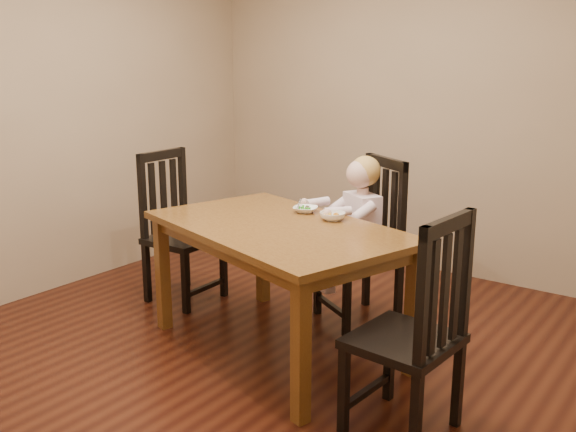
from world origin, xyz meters
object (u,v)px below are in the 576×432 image
Objects in this scene: bowl_peas at (305,210)px; dining_table at (278,240)px; bowl_veg at (333,216)px; chair_right at (415,332)px; toddler at (359,223)px; chair_left at (178,230)px; chair_child at (366,244)px.

dining_table is at bearing -83.23° from bowl_peas.
bowl_peas is 0.98× the size of bowl_veg.
bowl_peas is at bearing 61.75° from chair_right.
bowl_veg is at bearing 125.90° from toddler.
chair_right is 1.83× the size of toddler.
chair_left is at bearing -179.53° from bowl_veg.
dining_table is 11.73× the size of bowl_peas.
bowl_peas is (1.08, 0.08, 0.29)m from chair_left.
dining_table is 1.63× the size of chair_left.
toddler is 3.90× the size of bowl_peas.
toddler is (-0.90, 1.04, 0.16)m from chair_right.
chair_left is 1.36m from bowl_veg.
bowl_peas is at bearing 165.05° from bowl_veg.
chair_left reaches higher than dining_table.
chair_child reaches higher than bowl_peas.
chair_right reaches higher than toddler.
bowl_veg is (1.33, 0.01, 0.30)m from chair_left.
chair_right is 7.05× the size of bowl_veg.
chair_child reaches higher than bowl_veg.
dining_table is 11.55× the size of bowl_veg.
toddler is at bearing 45.24° from chair_right.
chair_child is 0.53m from bowl_veg.
toddler reaches higher than bowl_veg.
chair_left reaches higher than bowl_veg.
chair_child is at bearing 91.83° from bowl_veg.
toddler reaches higher than bowl_peas.
chair_left is at bearing -175.94° from bowl_peas.
chair_right is (2.19, -0.63, -0.00)m from chair_left.
chair_left is 2.28m from chair_right.
chair_child is at bearing 58.76° from bowl_peas.
chair_right is (1.07, -0.36, -0.18)m from dining_table.
bowl_peas is at bearing 96.77° from dining_table.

